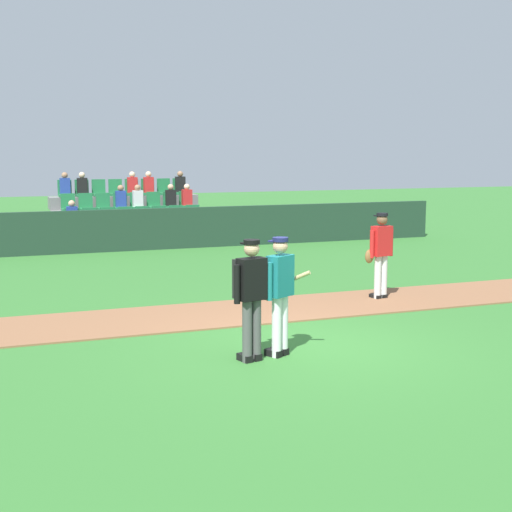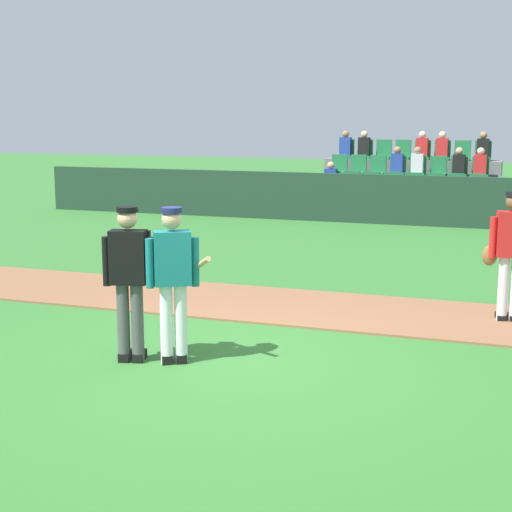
# 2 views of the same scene
# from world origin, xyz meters

# --- Properties ---
(ground_plane) EXTENTS (80.00, 80.00, 0.00)m
(ground_plane) POSITION_xyz_m (0.00, 0.00, 0.00)
(ground_plane) COLOR #33702D
(infield_dirt_path) EXTENTS (28.00, 2.09, 0.03)m
(infield_dirt_path) POSITION_xyz_m (0.00, 2.57, 0.01)
(infield_dirt_path) COLOR brown
(infield_dirt_path) RESTS_ON ground
(dugout_fence) EXTENTS (20.00, 0.16, 1.26)m
(dugout_fence) POSITION_xyz_m (0.00, 11.71, 0.63)
(dugout_fence) COLOR #1E3828
(dugout_fence) RESTS_ON ground
(stadium_bleachers) EXTENTS (5.00, 2.95, 2.30)m
(stadium_bleachers) POSITION_xyz_m (0.00, 13.60, 0.65)
(stadium_bleachers) COLOR slate
(stadium_bleachers) RESTS_ON ground
(batter_teal_jersey) EXTENTS (0.74, 0.70, 1.76)m
(batter_teal_jersey) POSITION_xyz_m (-0.45, -0.32, 0.97)
(batter_teal_jersey) COLOR white
(batter_teal_jersey) RESTS_ON ground
(umpire_home_plate) EXTENTS (0.57, 0.38, 1.76)m
(umpire_home_plate) POSITION_xyz_m (-0.94, -0.42, 1.00)
(umpire_home_plate) COLOR #4C4C4C
(umpire_home_plate) RESTS_ON ground
(runner_red_jersey) EXTENTS (0.67, 0.36, 1.76)m
(runner_red_jersey) POSITION_xyz_m (3.01, 2.74, 0.96)
(runner_red_jersey) COLOR silver
(runner_red_jersey) RESTS_ON ground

